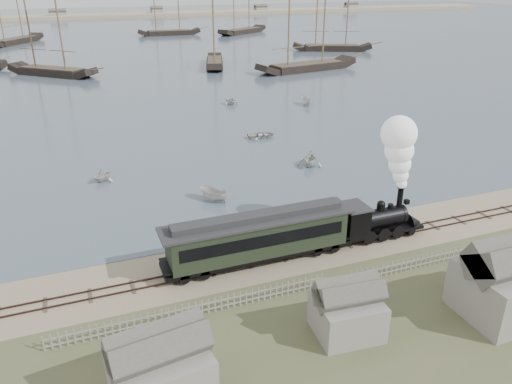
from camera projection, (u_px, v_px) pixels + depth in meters
name	position (u px, v px, depth m)	size (l,w,h in m)	color
ground	(251.00, 249.00, 41.56)	(600.00, 600.00, 0.00)	tan
harbor_water	(91.00, 34.00, 186.71)	(600.00, 336.00, 0.06)	#40505C
rail_track	(260.00, 261.00, 39.84)	(120.00, 1.80, 0.16)	#321F1B
picket_fence_west	(197.00, 316.00, 33.44)	(19.00, 0.10, 1.20)	gray
picket_fence_east	(433.00, 265.00, 39.29)	(15.00, 0.10, 1.20)	gray
shed_mid	(346.00, 332.00, 31.98)	(4.00, 3.50, 3.60)	gray
shed_right	(502.00, 312.00, 33.90)	(6.00, 5.00, 5.10)	gray
far_spit	(79.00, 18.00, 255.03)	(500.00, 20.00, 1.80)	tan
locomotive	(394.00, 186.00, 41.96)	(8.21, 3.07, 10.24)	black
passenger_coach	(258.00, 236.00, 38.88)	(15.34, 2.96, 3.73)	black
beached_dinghy	(274.00, 240.00, 42.12)	(3.97, 2.83, 0.82)	beige
rowboat_1	(103.00, 175.00, 54.84)	(2.75, 2.37, 1.45)	beige
rowboat_2	(213.00, 195.00, 50.06)	(3.43, 1.29, 1.32)	beige
rowboat_3	(261.00, 135.00, 69.41)	(3.90, 2.79, 0.81)	beige
rowboat_4	(310.00, 158.00, 59.14)	(3.47, 2.99, 1.83)	beige
rowboat_5	(306.00, 101.00, 86.59)	(3.49, 1.31, 1.35)	beige
rowboat_7	(231.00, 100.00, 86.79)	(3.11, 2.69, 1.64)	beige
schooner_2	(46.00, 29.00, 107.88)	(22.01, 5.08, 20.00)	black
schooner_3	(213.00, 24.00, 118.34)	(18.19, 4.20, 20.00)	black
schooner_4	(309.00, 26.00, 113.74)	(25.92, 5.98, 20.00)	black
schooner_5	(334.00, 15.00, 143.47)	(22.90, 5.28, 20.00)	black
schooner_7	(10.00, 11.00, 158.26)	(23.86, 5.51, 20.00)	black
schooner_8	(168.00, 6.00, 180.70)	(22.61, 5.22, 20.00)	black
schooner_9	(242.00, 5.00, 185.61)	(24.28, 5.60, 20.00)	black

